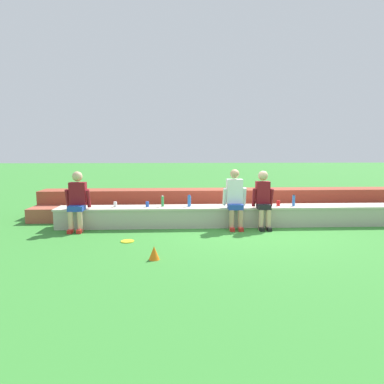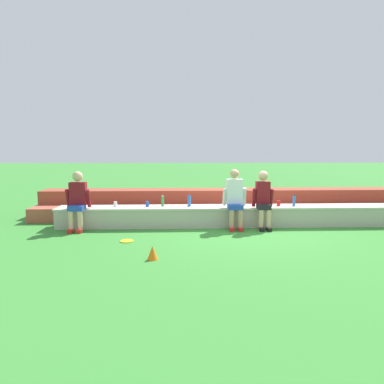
# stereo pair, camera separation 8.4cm
# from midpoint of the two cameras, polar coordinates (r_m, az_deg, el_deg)

# --- Properties ---
(ground_plane) EXTENTS (80.00, 80.00, 0.00)m
(ground_plane) POSITION_cam_midpoint_polar(r_m,az_deg,el_deg) (7.86, 8.99, -6.13)
(ground_plane) COLOR #388433
(stone_seating_wall) EXTENTS (8.82, 0.63, 0.47)m
(stone_seating_wall) POSITION_cam_midpoint_polar(r_m,az_deg,el_deg) (8.09, 8.60, -3.92)
(stone_seating_wall) COLOR #B7AF9E
(stone_seating_wall) RESTS_ON ground
(brick_bleachers) EXTENTS (10.65, 1.46, 0.71)m
(brick_bleachers) POSITION_cam_midpoint_polar(r_m,az_deg,el_deg) (9.31, 7.07, -2.17)
(brick_bleachers) COLOR #A9523E
(brick_bleachers) RESTS_ON ground
(person_far_left) EXTENTS (0.54, 0.55, 1.33)m
(person_far_left) POSITION_cam_midpoint_polar(r_m,az_deg,el_deg) (7.88, -19.33, -1.17)
(person_far_left) COLOR #DBAD89
(person_far_left) RESTS_ON ground
(person_left_of_center) EXTENTS (0.54, 0.52, 1.36)m
(person_left_of_center) POSITION_cam_midpoint_polar(r_m,az_deg,el_deg) (7.67, 7.03, -0.94)
(person_left_of_center) COLOR tan
(person_left_of_center) RESTS_ON ground
(person_center) EXTENTS (0.49, 0.51, 1.33)m
(person_center) POSITION_cam_midpoint_polar(r_m,az_deg,el_deg) (7.78, 11.78, -1.04)
(person_center) COLOR #DBAD89
(person_center) RESTS_ON ground
(water_bottle_mid_left) EXTENTS (0.07, 0.07, 0.28)m
(water_bottle_mid_left) POSITION_cam_midpoint_polar(r_m,az_deg,el_deg) (8.29, 16.70, -1.41)
(water_bottle_mid_left) COLOR blue
(water_bottle_mid_left) RESTS_ON stone_seating_wall
(water_bottle_near_left) EXTENTS (0.08, 0.08, 0.27)m
(water_bottle_near_left) POSITION_cam_midpoint_polar(r_m,az_deg,el_deg) (7.89, -0.78, -1.54)
(water_bottle_near_left) COLOR blue
(water_bottle_near_left) RESTS_ON stone_seating_wall
(water_bottle_mid_right) EXTENTS (0.06, 0.06, 0.26)m
(water_bottle_mid_right) POSITION_cam_midpoint_polar(r_m,az_deg,el_deg) (7.92, -5.35, -1.58)
(water_bottle_mid_right) COLOR green
(water_bottle_mid_right) RESTS_ON stone_seating_wall
(plastic_cup_left_end) EXTENTS (0.09, 0.09, 0.13)m
(plastic_cup_left_end) POSITION_cam_midpoint_polar(r_m,az_deg,el_deg) (8.25, 14.25, -1.86)
(plastic_cup_left_end) COLOR red
(plastic_cup_left_end) RESTS_ON stone_seating_wall
(plastic_cup_right_end) EXTENTS (0.08, 0.08, 0.12)m
(plastic_cup_right_end) POSITION_cam_midpoint_polar(r_m,az_deg,el_deg) (8.06, -13.28, -2.05)
(plastic_cup_right_end) COLOR white
(plastic_cup_right_end) RESTS_ON stone_seating_wall
(plastic_cup_middle) EXTENTS (0.08, 0.08, 0.12)m
(plastic_cup_middle) POSITION_cam_midpoint_polar(r_m,az_deg,el_deg) (7.92, -7.95, -2.08)
(plastic_cup_middle) COLOR blue
(plastic_cup_middle) RESTS_ON stone_seating_wall
(frisbee) EXTENTS (0.26, 0.26, 0.02)m
(frisbee) POSITION_cam_midpoint_polar(r_m,az_deg,el_deg) (6.78, -11.33, -8.25)
(frisbee) COLOR yellow
(frisbee) RESTS_ON ground
(sports_cone) EXTENTS (0.18, 0.18, 0.23)m
(sports_cone) POSITION_cam_midpoint_polar(r_m,az_deg,el_deg) (5.62, -6.93, -10.29)
(sports_cone) COLOR orange
(sports_cone) RESTS_ON ground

